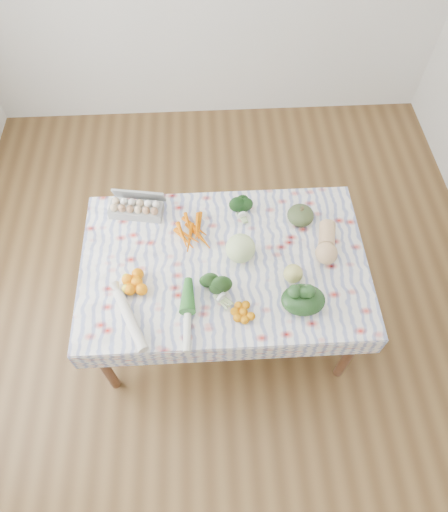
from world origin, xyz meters
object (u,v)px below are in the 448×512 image
(egg_carton, at_px, (136,209))
(kabocha_squash, at_px, (301,215))
(cabbage, at_px, (240,248))
(butternut_squash, at_px, (327,242))
(dining_table, at_px, (224,269))
(grapefruit, at_px, (293,274))

(egg_carton, xyz_separation_m, kabocha_squash, (1.00, -0.11, 0.01))
(egg_carton, relative_size, cabbage, 1.90)
(egg_carton, distance_m, butternut_squash, 1.17)
(dining_table, xyz_separation_m, grapefruit, (0.38, -0.13, 0.14))
(grapefruit, bearing_deg, butternut_squash, 41.13)
(grapefruit, bearing_deg, egg_carton, 150.22)
(dining_table, height_order, egg_carton, egg_carton)
(kabocha_squash, xyz_separation_m, grapefruit, (-0.10, -0.41, 0.00))
(kabocha_squash, relative_size, butternut_squash, 0.59)
(dining_table, bearing_deg, kabocha_squash, 29.58)
(dining_table, relative_size, butternut_squash, 5.82)
(kabocha_squash, bearing_deg, egg_carton, 173.88)
(dining_table, relative_size, grapefruit, 14.77)
(kabocha_squash, height_order, cabbage, cabbage)
(egg_carton, distance_m, kabocha_squash, 1.01)
(cabbage, bearing_deg, dining_table, -163.29)
(egg_carton, relative_size, kabocha_squash, 2.01)
(egg_carton, xyz_separation_m, butternut_squash, (1.12, -0.32, 0.02))
(cabbage, relative_size, grapefruit, 1.57)
(cabbage, bearing_deg, butternut_squash, 3.69)
(egg_carton, distance_m, grapefruit, 1.03)
(egg_carton, xyz_separation_m, grapefruit, (0.90, -0.51, 0.01))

